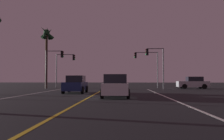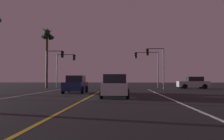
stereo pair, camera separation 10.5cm
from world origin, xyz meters
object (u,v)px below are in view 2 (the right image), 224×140
(car_oncoming, at_px, (76,85))
(traffic_light_far_left, at_px, (66,63))
(traffic_light_far_right, at_px, (147,61))
(car_lead_same_lane, at_px, (115,86))
(traffic_light_near_left, at_px, (55,61))
(car_crossing_side, at_px, (194,83))
(traffic_light_near_right, at_px, (155,59))
(palm_tree_left_far, at_px, (47,39))

(car_oncoming, height_order, traffic_light_far_left, traffic_light_far_left)
(traffic_light_far_right, bearing_deg, car_lead_same_lane, 78.53)
(car_oncoming, height_order, traffic_light_near_left, traffic_light_near_left)
(car_crossing_side, relative_size, traffic_light_near_right, 0.78)
(car_lead_same_lane, relative_size, car_crossing_side, 1.00)
(traffic_light_far_left, bearing_deg, traffic_light_near_left, -92.83)
(car_oncoming, height_order, traffic_light_far_right, traffic_light_far_right)
(car_lead_same_lane, height_order, traffic_light_near_left, traffic_light_near_left)
(traffic_light_far_right, bearing_deg, traffic_light_near_left, 22.96)
(car_oncoming, bearing_deg, traffic_light_far_left, -163.56)
(traffic_light_near_right, relative_size, palm_tree_left_far, 0.60)
(traffic_light_far_left, bearing_deg, car_crossing_side, -9.66)
(traffic_light_near_left, xyz_separation_m, traffic_light_far_left, (0.27, 5.50, 0.06))
(car_crossing_side, relative_size, palm_tree_left_far, 0.47)
(traffic_light_far_right, xyz_separation_m, palm_tree_left_far, (-15.07, -2.28, 3.18))
(traffic_light_far_right, bearing_deg, palm_tree_left_far, 8.59)
(traffic_light_near_left, distance_m, palm_tree_left_far, 5.18)
(traffic_light_near_left, relative_size, traffic_light_far_right, 0.94)
(car_lead_same_lane, distance_m, traffic_light_far_left, 22.72)
(traffic_light_far_left, bearing_deg, traffic_light_far_right, 0.00)
(traffic_light_near_right, relative_size, traffic_light_far_right, 0.99)
(palm_tree_left_far, bearing_deg, traffic_light_far_right, 8.59)
(traffic_light_near_right, distance_m, traffic_light_near_left, 13.63)
(car_crossing_side, relative_size, traffic_light_near_left, 0.82)
(car_oncoming, bearing_deg, traffic_light_near_right, 136.46)
(car_lead_same_lane, height_order, traffic_light_near_right, traffic_light_near_right)
(car_lead_same_lane, distance_m, car_crossing_side, 20.52)
(car_oncoming, distance_m, traffic_light_far_left, 15.86)
(traffic_light_near_right, bearing_deg, traffic_light_far_right, -83.33)
(traffic_light_far_left, distance_m, palm_tree_left_far, 4.73)
(car_oncoming, relative_size, traffic_light_far_right, 0.77)
(traffic_light_near_right, xyz_separation_m, traffic_light_far_left, (-13.35, 5.50, -0.11))
(car_oncoming, distance_m, car_crossing_side, 18.70)
(car_oncoming, xyz_separation_m, palm_tree_left_far, (-6.77, 12.64, 6.52))
(car_crossing_side, distance_m, traffic_light_near_left, 19.65)
(car_oncoming, relative_size, car_lead_same_lane, 1.00)
(traffic_light_near_left, relative_size, traffic_light_far_left, 0.99)
(traffic_light_near_left, height_order, palm_tree_left_far, palm_tree_left_far)
(car_oncoming, distance_m, palm_tree_left_far, 15.75)
(traffic_light_near_right, height_order, traffic_light_far_right, traffic_light_far_right)
(traffic_light_near_left, relative_size, palm_tree_left_far, 0.57)
(car_oncoming, distance_m, traffic_light_near_left, 10.95)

